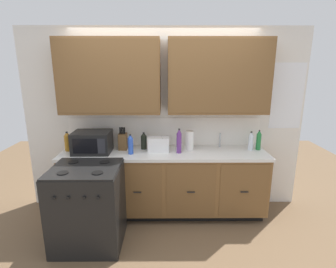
# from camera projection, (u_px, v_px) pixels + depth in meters

# --- Properties ---
(ground_plane) EXTENTS (8.00, 8.00, 0.00)m
(ground_plane) POSITION_uv_depth(u_px,v_px,m) (164.00, 225.00, 3.45)
(ground_plane) COLOR brown
(wall_unit) EXTENTS (3.90, 0.40, 2.53)m
(wall_unit) POSITION_uv_depth(u_px,v_px,m) (164.00, 94.00, 3.52)
(wall_unit) COLOR white
(wall_unit) RESTS_ON ground_plane
(counter_run) EXTENTS (2.73, 0.64, 0.91)m
(counter_run) POSITION_uv_depth(u_px,v_px,m) (165.00, 182.00, 3.63)
(counter_run) COLOR black
(counter_run) RESTS_ON ground_plane
(stove_range) EXTENTS (0.76, 0.68, 0.95)m
(stove_range) POSITION_uv_depth(u_px,v_px,m) (88.00, 206.00, 3.01)
(stove_range) COLOR black
(stove_range) RESTS_ON ground_plane
(microwave) EXTENTS (0.48, 0.37, 0.28)m
(microwave) POSITION_uv_depth(u_px,v_px,m) (92.00, 142.00, 3.45)
(microwave) COLOR black
(microwave) RESTS_ON counter_run
(toaster) EXTENTS (0.28, 0.18, 0.19)m
(toaster) POSITION_uv_depth(u_px,v_px,m) (158.00, 144.00, 3.52)
(toaster) COLOR white
(toaster) RESTS_ON counter_run
(knife_block) EXTENTS (0.11, 0.14, 0.31)m
(knife_block) POSITION_uv_depth(u_px,v_px,m) (123.00, 141.00, 3.59)
(knife_block) COLOR brown
(knife_block) RESTS_ON counter_run
(sink_faucet) EXTENTS (0.02, 0.02, 0.20)m
(sink_faucet) POSITION_uv_depth(u_px,v_px,m) (220.00, 140.00, 3.70)
(sink_faucet) COLOR #B2B5BA
(sink_faucet) RESTS_ON counter_run
(paper_towel_roll) EXTENTS (0.12, 0.12, 0.26)m
(paper_towel_roll) POSITION_uv_depth(u_px,v_px,m) (190.00, 140.00, 3.57)
(paper_towel_roll) COLOR white
(paper_towel_roll) RESTS_ON counter_run
(bottle_blue) EXTENTS (0.07, 0.07, 0.26)m
(bottle_blue) POSITION_uv_depth(u_px,v_px,m) (131.00, 144.00, 3.40)
(bottle_blue) COLOR blue
(bottle_blue) RESTS_ON counter_run
(bottle_green) EXTENTS (0.06, 0.06, 0.27)m
(bottle_green) POSITION_uv_depth(u_px,v_px,m) (259.00, 140.00, 3.57)
(bottle_green) COLOR #237A38
(bottle_green) RESTS_ON counter_run
(bottle_amber) EXTENTS (0.08, 0.08, 0.26)m
(bottle_amber) POSITION_uv_depth(u_px,v_px,m) (67.00, 142.00, 3.52)
(bottle_amber) COLOR #9E6619
(bottle_amber) RESTS_ON counter_run
(bottle_dark) EXTENTS (0.08, 0.08, 0.23)m
(bottle_dark) POSITION_uv_depth(u_px,v_px,m) (144.00, 141.00, 3.60)
(bottle_dark) COLOR black
(bottle_dark) RESTS_ON counter_run
(bottle_violet) EXTENTS (0.07, 0.07, 0.32)m
(bottle_violet) POSITION_uv_depth(u_px,v_px,m) (179.00, 141.00, 3.43)
(bottle_violet) COLOR #663384
(bottle_violet) RESTS_ON counter_run
(bottle_clear) EXTENTS (0.07, 0.07, 0.26)m
(bottle_clear) POSITION_uv_depth(u_px,v_px,m) (251.00, 141.00, 3.56)
(bottle_clear) COLOR silver
(bottle_clear) RESTS_ON counter_run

